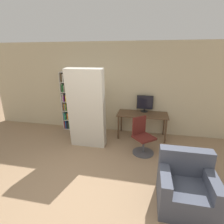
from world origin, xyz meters
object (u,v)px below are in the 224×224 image
object	(u,v)px
monitor	(145,103)
mattress_near	(87,110)
armchair	(186,186)
office_chair	(142,139)
bookshelf	(71,103)

from	to	relation	value
monitor	mattress_near	xyz separation A→B (m)	(-1.41, -1.07, 0.04)
monitor	mattress_near	size ratio (longest dim) A/B	0.24
mattress_near	armchair	xyz separation A→B (m)	(2.16, -1.47, -0.70)
mattress_near	armchair	bearing A→B (deg)	-34.32
armchair	monitor	bearing A→B (deg)	106.41
office_chair	bookshelf	size ratio (longest dim) A/B	0.49
mattress_near	monitor	bearing A→B (deg)	37.22
office_chair	bookshelf	world-z (taller)	bookshelf
monitor	armchair	size ratio (longest dim) A/B	0.57
mattress_near	office_chair	bearing A→B (deg)	-0.88
armchair	office_chair	bearing A→B (deg)	117.21
monitor	office_chair	xyz separation A→B (m)	(0.00, -1.09, -0.62)
monitor	mattress_near	world-z (taller)	mattress_near
monitor	bookshelf	bearing A→B (deg)	-179.72
monitor	office_chair	bearing A→B (deg)	-89.87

